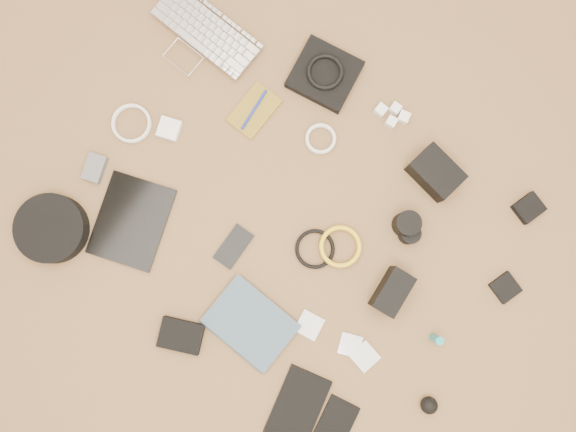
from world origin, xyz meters
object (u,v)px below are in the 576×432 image
Objects in this scene: dslr_camera at (435,173)px; paperback at (231,348)px; headphone_case at (52,229)px; laptop at (197,43)px; phone at (234,247)px; tablet at (132,221)px.

paperback is at bearing -93.66° from dslr_camera.
dslr_camera reaches higher than headphone_case.
paperback is at bearing 1.25° from headphone_case.
laptop is 0.95m from paperback.
phone is at bearing -40.33° from laptop.
phone is 0.55m from headphone_case.
laptop reaches higher than paperback.
laptop is 2.38× the size of dslr_camera.
phone is (0.46, -0.46, -0.01)m from laptop.
laptop is 2.75× the size of phone.
paperback is (0.65, 0.01, -0.02)m from headphone_case.
tablet is at bearing -158.68° from phone.
tablet is (0.16, -0.57, -0.01)m from laptop.
headphone_case is at bearing -156.33° from tablet.
dslr_camera is 0.81m from paperback.
tablet is (-0.68, -0.65, -0.04)m from dslr_camera.
phone is at bearing 28.94° from headphone_case.
headphone_case is at bearing -125.79° from dslr_camera.
headphone_case is (-0.18, -0.15, 0.02)m from tablet.
phone is at bearing 3.86° from tablet.
laptop is at bearing 46.11° from paperback.
dslr_camera is at bearing 26.64° from tablet.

